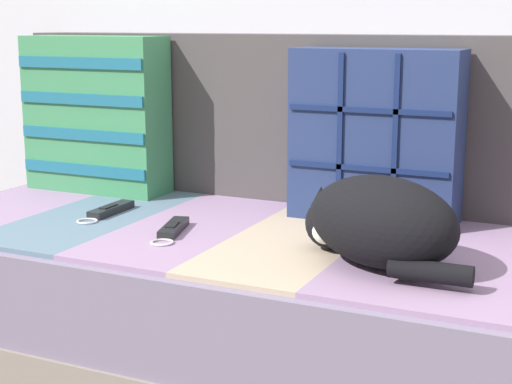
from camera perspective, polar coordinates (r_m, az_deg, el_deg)
The scene contains 7 objects.
couch at distance 1.78m, azimuth 3.43°, elevation -9.38°, with size 1.93×0.80×0.41m.
sofa_backrest at distance 1.98m, azimuth 7.11°, elevation 5.19°, with size 1.89×0.14×0.42m.
throw_pillow_quilted at distance 1.82m, azimuth 8.70°, elevation 4.06°, with size 0.38×0.14×0.39m.
throw_pillow_striped at distance 2.17m, azimuth -11.55°, elevation 5.55°, with size 0.40×0.14×0.42m.
sleeping_cat at distance 1.50m, azimuth 8.69°, elevation -2.23°, with size 0.38×0.34×0.17m.
game_remote_near at distance 1.92m, azimuth -10.62°, elevation -1.32°, with size 0.05×0.20×0.02m.
game_remote_far at distance 1.73m, azimuth -6.08°, elevation -2.70°, with size 0.09×0.19×0.02m.
Camera 1 is at (0.61, -1.39, 0.86)m, focal length 55.00 mm.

